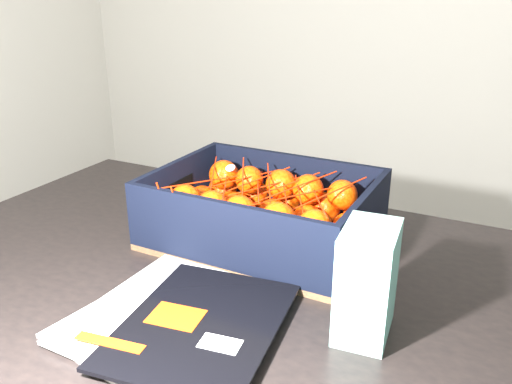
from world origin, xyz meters
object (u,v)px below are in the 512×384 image
at_px(produce_crate, 263,220).
at_px(retail_carton, 367,282).
at_px(magazine_stack, 176,316).
at_px(table, 221,317).

bearing_deg(produce_crate, retail_carton, -36.89).
relative_size(magazine_stack, produce_crate, 0.81).
distance_m(magazine_stack, produce_crate, 0.30).
relative_size(table, retail_carton, 7.58).
distance_m(table, produce_crate, 0.20).
bearing_deg(retail_carton, magazine_stack, -162.84).
distance_m(table, magazine_stack, 0.20).
bearing_deg(table, magazine_stack, -81.47).
height_order(table, magazine_stack, magazine_stack).
height_order(magazine_stack, produce_crate, produce_crate).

